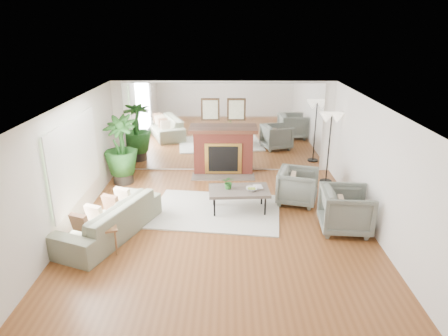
{
  "coord_description": "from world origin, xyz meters",
  "views": [
    {
      "loc": [
        0.12,
        -7.15,
        3.94
      ],
      "look_at": [
        0.04,
        0.6,
        1.11
      ],
      "focal_mm": 32.0,
      "sensor_mm": 36.0,
      "label": 1
    }
  ],
  "objects_px": {
    "sofa": "(109,219)",
    "potted_ficus": "(121,148)",
    "armchair_front": "(346,210)",
    "coffee_table": "(239,191)",
    "floor_lamp": "(331,124)",
    "armchair_back": "(298,186)",
    "side_table": "(104,230)",
    "fireplace": "(223,150)"
  },
  "relations": [
    {
      "from": "sofa",
      "to": "potted_ficus",
      "type": "xyz_separation_m",
      "value": [
        -0.41,
        2.74,
        0.6
      ]
    },
    {
      "from": "armchair_front",
      "to": "coffee_table",
      "type": "bearing_deg",
      "value": 72.9
    },
    {
      "from": "coffee_table",
      "to": "floor_lamp",
      "type": "height_order",
      "value": "floor_lamp"
    },
    {
      "from": "armchair_back",
      "to": "coffee_table",
      "type": "bearing_deg",
      "value": 125.42
    },
    {
      "from": "coffee_table",
      "to": "armchair_front",
      "type": "distance_m",
      "value": 2.26
    },
    {
      "from": "floor_lamp",
      "to": "coffee_table",
      "type": "bearing_deg",
      "value": -143.3
    },
    {
      "from": "armchair_front",
      "to": "side_table",
      "type": "relative_size",
      "value": 1.69
    },
    {
      "from": "side_table",
      "to": "floor_lamp",
      "type": "height_order",
      "value": "floor_lamp"
    },
    {
      "from": "fireplace",
      "to": "sofa",
      "type": "distance_m",
      "value": 4.12
    },
    {
      "from": "fireplace",
      "to": "coffee_table",
      "type": "height_order",
      "value": "fireplace"
    },
    {
      "from": "coffee_table",
      "to": "armchair_back",
      "type": "relative_size",
      "value": 1.53
    },
    {
      "from": "sofa",
      "to": "potted_ficus",
      "type": "distance_m",
      "value": 2.83
    },
    {
      "from": "armchair_back",
      "to": "armchair_front",
      "type": "bearing_deg",
      "value": -134.21
    },
    {
      "from": "sofa",
      "to": "potted_ficus",
      "type": "height_order",
      "value": "potted_ficus"
    },
    {
      "from": "sofa",
      "to": "side_table",
      "type": "height_order",
      "value": "sofa"
    },
    {
      "from": "coffee_table",
      "to": "armchair_front",
      "type": "relative_size",
      "value": 1.39
    },
    {
      "from": "armchair_back",
      "to": "armchair_front",
      "type": "xyz_separation_m",
      "value": [
        0.74,
        -1.31,
        0.04
      ]
    },
    {
      "from": "coffee_table",
      "to": "sofa",
      "type": "distance_m",
      "value": 2.78
    },
    {
      "from": "fireplace",
      "to": "sofa",
      "type": "bearing_deg",
      "value": -122.2
    },
    {
      "from": "coffee_table",
      "to": "sofa",
      "type": "bearing_deg",
      "value": -157.21
    },
    {
      "from": "armchair_back",
      "to": "potted_ficus",
      "type": "relative_size",
      "value": 0.5
    },
    {
      "from": "coffee_table",
      "to": "floor_lamp",
      "type": "relative_size",
      "value": 0.73
    },
    {
      "from": "side_table",
      "to": "floor_lamp",
      "type": "distance_m",
      "value": 6.01
    },
    {
      "from": "sofa",
      "to": "side_table",
      "type": "xyz_separation_m",
      "value": [
        0.09,
        -0.62,
        0.08
      ]
    },
    {
      "from": "coffee_table",
      "to": "floor_lamp",
      "type": "xyz_separation_m",
      "value": [
        2.33,
        1.74,
        1.1
      ]
    },
    {
      "from": "armchair_front",
      "to": "floor_lamp",
      "type": "height_order",
      "value": "floor_lamp"
    },
    {
      "from": "armchair_back",
      "to": "floor_lamp",
      "type": "xyz_separation_m",
      "value": [
        0.96,
        1.27,
        1.17
      ]
    },
    {
      "from": "coffee_table",
      "to": "floor_lamp",
      "type": "bearing_deg",
      "value": 36.7
    },
    {
      "from": "side_table",
      "to": "potted_ficus",
      "type": "xyz_separation_m",
      "value": [
        -0.5,
        3.35,
        0.51
      ]
    },
    {
      "from": "sofa",
      "to": "side_table",
      "type": "distance_m",
      "value": 0.63
    },
    {
      "from": "floor_lamp",
      "to": "side_table",
      "type": "bearing_deg",
      "value": -144.48
    },
    {
      "from": "potted_ficus",
      "to": "coffee_table",
      "type": "bearing_deg",
      "value": -29.21
    },
    {
      "from": "side_table",
      "to": "armchair_front",
      "type": "bearing_deg",
      "value": 10.55
    },
    {
      "from": "sofa",
      "to": "floor_lamp",
      "type": "distance_m",
      "value": 5.77
    },
    {
      "from": "coffee_table",
      "to": "armchair_back",
      "type": "xyz_separation_m",
      "value": [
        1.37,
        0.47,
        -0.08
      ]
    },
    {
      "from": "fireplace",
      "to": "floor_lamp",
      "type": "distance_m",
      "value": 2.93
    },
    {
      "from": "armchair_front",
      "to": "side_table",
      "type": "bearing_deg",
      "value": 105.18
    },
    {
      "from": "armchair_back",
      "to": "potted_ficus",
      "type": "xyz_separation_m",
      "value": [
        -4.34,
        1.19,
        0.54
      ]
    },
    {
      "from": "armchair_back",
      "to": "potted_ficus",
      "type": "bearing_deg",
      "value": 91.07
    },
    {
      "from": "side_table",
      "to": "coffee_table",
      "type": "bearing_deg",
      "value": 34.37
    },
    {
      "from": "sofa",
      "to": "coffee_table",
      "type": "bearing_deg",
      "value": 134.5
    },
    {
      "from": "armchair_back",
      "to": "side_table",
      "type": "bearing_deg",
      "value": 135.79
    }
  ]
}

